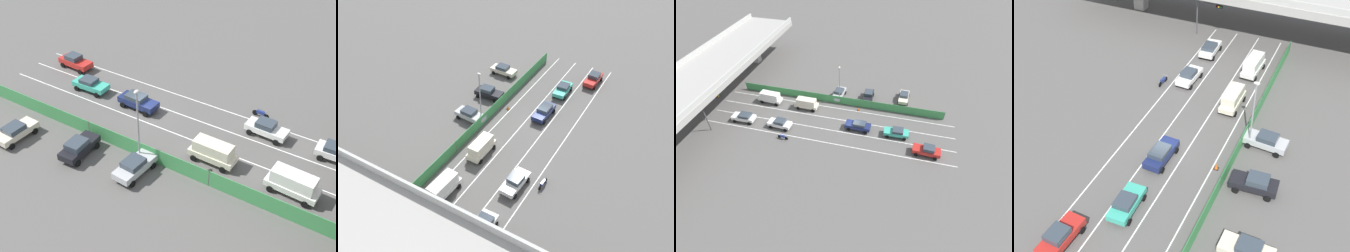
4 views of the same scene
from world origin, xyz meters
The scene contains 21 objects.
ground_plane centered at (0.00, 0.00, 0.00)m, with size 300.00×300.00×0.00m, color #565451.
lane_line_left_edge centered at (-4.82, 4.34, 0.00)m, with size 0.14×44.67×0.01m, color silver.
lane_line_mid_left centered at (-1.61, 4.34, 0.00)m, with size 0.14×44.67×0.01m, color silver.
lane_line_mid_right centered at (1.61, 4.34, 0.00)m, with size 0.14×44.67×0.01m, color silver.
lane_line_right_edge centered at (4.82, 4.34, 0.00)m, with size 0.14×44.67×0.01m, color silver.
elevated_overpass centered at (0.00, 28.67, 6.28)m, with size 56.92×11.72×7.86m.
green_fence centered at (6.44, 4.34, 0.85)m, with size 0.10×40.77×1.69m.
car_sedan_white centered at (-3.06, 12.56, 0.89)m, with size 2.15×4.30×1.63m.
car_van_cream centered at (3.37, 9.88, 1.22)m, with size 2.03×4.50×2.16m.
car_sedan_navy centered at (-0.15, -1.17, 0.92)m, with size 2.10×4.55×1.63m.
car_van_white centered at (3.45, 17.57, 1.25)m, with size 2.17×4.69×2.22m.
car_taxi_teal centered at (-0.16, -7.92, 0.86)m, with size 2.13×4.29×1.52m.
car_hatchback_white centered at (-3.08, 19.70, 0.89)m, with size 2.13×4.30×1.56m.
car_sedan_red centered at (-3.29, -13.09, 0.93)m, with size 2.16×4.48×1.74m.
motorcycle centered at (-5.77, 10.86, 0.46)m, with size 0.60×1.95×0.93m.
parked_sedan_cream centered at (10.76, -8.22, 0.89)m, with size 4.38×2.13×1.60m.
parked_sedan_dark centered at (9.29, -1.25, 0.95)m, with size 4.41×2.24×1.74m.
parked_wagon_silver centered at (8.63, 4.77, 0.92)m, with size 4.50×2.26×1.66m.
traffic_light centered at (-5.47, 23.91, 3.89)m, with size 4.05×1.22×5.43m.
street_lamp centered at (7.10, 4.22, 4.72)m, with size 0.60×0.36×7.88m.
traffic_cone centered at (5.18, -0.07, 0.29)m, with size 0.47×0.47×0.62m.
Camera 3 is at (-34.96, -7.59, 32.12)m, focal length 28.46 mm.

